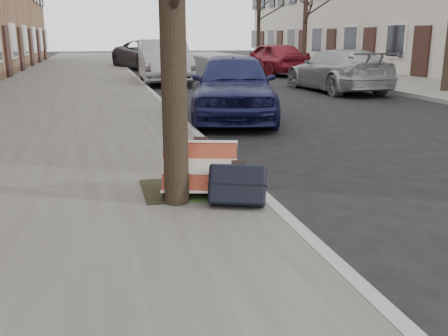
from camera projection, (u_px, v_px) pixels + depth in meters
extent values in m
plane|color=black|center=(420.00, 223.00, 4.60)|extent=(120.00, 120.00, 0.00)
cube|color=#66645D|center=(71.00, 83.00, 17.76)|extent=(5.00, 70.00, 0.12)
cube|color=gray|center=(362.00, 77.00, 20.50)|extent=(4.00, 70.00, 0.12)
cube|color=black|center=(184.00, 189.00, 5.21)|extent=(0.85, 0.85, 0.02)
cube|color=maroon|center=(200.00, 169.00, 4.94)|extent=(0.80, 0.58, 0.56)
cube|color=black|center=(237.00, 184.00, 4.66)|extent=(0.61, 0.49, 0.42)
imported|color=#171A45|center=(233.00, 85.00, 10.31)|extent=(2.55, 4.34, 1.39)
imported|color=#94969B|center=(164.00, 61.00, 18.42)|extent=(1.83, 4.84, 1.58)
imported|color=#37373C|center=(150.00, 55.00, 26.14)|extent=(4.04, 6.00, 1.53)
imported|color=#95989C|center=(337.00, 70.00, 15.57)|extent=(1.99, 4.56, 1.30)
imported|color=maroon|center=(272.00, 59.00, 22.38)|extent=(2.55, 4.51, 1.45)
cylinder|color=black|center=(306.00, 14.00, 24.08)|extent=(0.23, 0.23, 5.24)
cylinder|color=black|center=(259.00, 22.00, 30.95)|extent=(0.23, 0.23, 4.86)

